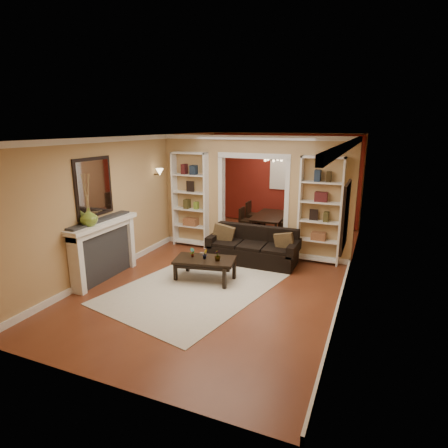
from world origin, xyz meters
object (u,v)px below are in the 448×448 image
at_px(coffee_table, 205,269).
at_px(dining_table, 271,224).
at_px(sofa, 253,246).
at_px(bookshelf_left, 191,200).
at_px(fireplace, 105,250).
at_px(bookshelf_right, 320,211).

distance_m(coffee_table, dining_table, 3.61).
relative_size(sofa, coffee_table, 1.70).
xyz_separation_m(sofa, bookshelf_left, (-1.81, 0.58, 0.77)).
xyz_separation_m(fireplace, dining_table, (2.09, 4.29, -0.32)).
bearing_deg(fireplace, sofa, 39.73).
xyz_separation_m(sofa, bookshelf_right, (1.29, 0.58, 0.77)).
bearing_deg(sofa, bookshelf_left, 162.20).
height_order(sofa, dining_table, sofa).
bearing_deg(coffee_table, fireplace, -170.69).
bearing_deg(bookshelf_left, fireplace, -102.05).
bearing_deg(bookshelf_left, bookshelf_right, 0.00).
xyz_separation_m(coffee_table, bookshelf_left, (-1.26, 1.84, 0.93)).
height_order(bookshelf_right, fireplace, bookshelf_right).
distance_m(bookshelf_right, dining_table, 2.50).
height_order(coffee_table, dining_table, dining_table).
relative_size(bookshelf_left, dining_table, 1.53).
bearing_deg(bookshelf_left, dining_table, 48.50).
bearing_deg(dining_table, bookshelf_left, 138.50).
bearing_deg(bookshelf_left, sofa, -17.80).
relative_size(coffee_table, fireplace, 0.67).
distance_m(bookshelf_left, bookshelf_right, 3.10).
xyz_separation_m(bookshelf_right, fireplace, (-3.64, -2.53, -0.57)).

